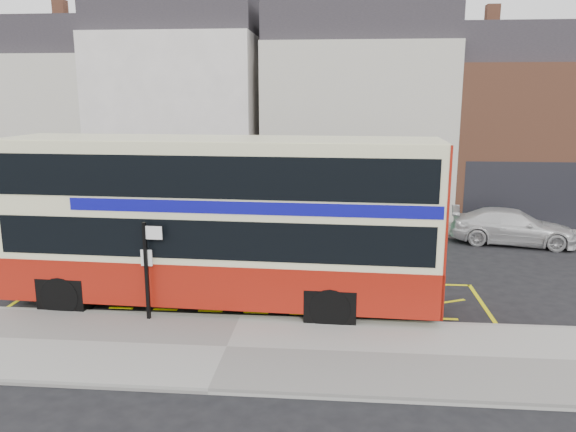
# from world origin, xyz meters

# --- Properties ---
(ground) EXTENTS (120.00, 120.00, 0.00)m
(ground) POSITION_xyz_m (0.00, 0.00, 0.00)
(ground) COLOR black
(ground) RESTS_ON ground
(pavement) EXTENTS (40.00, 4.00, 0.15)m
(pavement) POSITION_xyz_m (0.00, -2.30, 0.07)
(pavement) COLOR #989790
(pavement) RESTS_ON ground
(kerb) EXTENTS (40.00, 0.15, 0.15)m
(kerb) POSITION_xyz_m (0.00, -0.38, 0.07)
(kerb) COLOR gray
(kerb) RESTS_ON ground
(far_pavement) EXTENTS (50.00, 3.00, 0.15)m
(far_pavement) POSITION_xyz_m (0.00, 11.00, 0.07)
(far_pavement) COLOR #989790
(far_pavement) RESTS_ON ground
(road_markings) EXTENTS (14.00, 3.40, 0.01)m
(road_markings) POSITION_xyz_m (0.00, 1.60, 0.01)
(road_markings) COLOR yellow
(road_markings) RESTS_ON ground
(terrace_far_left) EXTENTS (8.00, 8.01, 10.80)m
(terrace_far_left) POSITION_xyz_m (-13.50, 14.99, 4.82)
(terrace_far_left) COLOR beige
(terrace_far_left) RESTS_ON ground
(terrace_left) EXTENTS (8.00, 8.01, 11.80)m
(terrace_left) POSITION_xyz_m (-5.50, 14.99, 5.32)
(terrace_left) COLOR white
(terrace_left) RESTS_ON ground
(terrace_green_shop) EXTENTS (9.00, 8.01, 11.30)m
(terrace_green_shop) POSITION_xyz_m (3.50, 14.99, 5.07)
(terrace_green_shop) COLOR beige
(terrace_green_shop) RESTS_ON ground
(terrace_right) EXTENTS (9.00, 8.01, 10.30)m
(terrace_right) POSITION_xyz_m (12.50, 14.99, 4.57)
(terrace_right) COLOR brown
(terrace_right) RESTS_ON ground
(double_decker_bus) EXTENTS (12.45, 3.31, 4.94)m
(double_decker_bus) POSITION_xyz_m (-0.68, 0.81, 2.60)
(double_decker_bus) COLOR beige
(double_decker_bus) RESTS_ON ground
(bus_stop_post) EXTENTS (0.67, 0.12, 2.69)m
(bus_stop_post) POSITION_xyz_m (-2.39, -0.76, 1.78)
(bus_stop_post) COLOR black
(bus_stop_post) RESTS_ON pavement
(car_silver) EXTENTS (4.05, 2.51, 1.29)m
(car_silver) POSITION_xyz_m (-6.11, 8.56, 0.64)
(car_silver) COLOR silver
(car_silver) RESTS_ON ground
(car_grey) EXTENTS (4.82, 2.31, 1.52)m
(car_grey) POSITION_xyz_m (0.92, 8.28, 0.76)
(car_grey) COLOR #373A3E
(car_grey) RESTS_ON ground
(car_white) EXTENTS (5.29, 2.94, 1.45)m
(car_white) POSITION_xyz_m (9.95, 8.79, 0.73)
(car_white) COLOR silver
(car_white) RESTS_ON ground
(street_tree_right) EXTENTS (2.08, 2.08, 4.48)m
(street_tree_right) POSITION_xyz_m (5.27, 11.48, 3.05)
(street_tree_right) COLOR black
(street_tree_right) RESTS_ON ground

